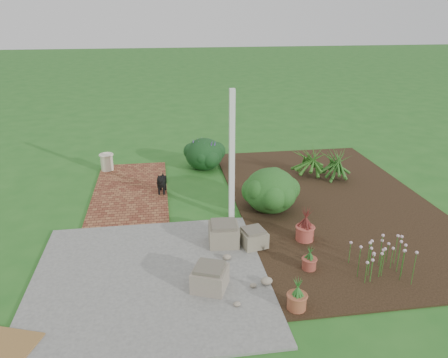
{
  "coord_description": "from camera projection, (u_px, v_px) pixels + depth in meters",
  "views": [
    {
      "loc": [
        -0.98,
        -7.42,
        3.8
      ],
      "look_at": [
        0.2,
        0.4,
        0.7
      ],
      "focal_mm": 35.0,
      "sensor_mm": 36.0,
      "label": 1
    }
  ],
  "objects": [
    {
      "name": "ground",
      "position": [
        217.0,
        221.0,
        8.35
      ],
      "size": [
        80.0,
        80.0,
        0.0
      ],
      "primitive_type": "plane",
      "color": "#24621F",
      "rests_on": "ground"
    },
    {
      "name": "coir_doormat",
      "position": [
        3.0,
        344.0,
        5.22
      ],
      "size": [
        0.92,
        0.75,
        0.02
      ],
      "primitive_type": "cube",
      "rotation": [
        0.0,
        0.0,
        -0.34
      ],
      "color": "brown",
      "rests_on": "concrete_patio"
    },
    {
      "name": "pink_flower_patch",
      "position": [
        380.0,
        257.0,
        6.56
      ],
      "size": [
        0.86,
        0.86,
        0.55
      ],
      "primitive_type": null,
      "rotation": [
        0.0,
        0.0,
        -0.01
      ],
      "color": "#113D0F",
      "rests_on": "garden_bed"
    },
    {
      "name": "stone_trough_near",
      "position": [
        210.0,
        278.0,
        6.24
      ],
      "size": [
        0.61,
        0.61,
        0.31
      ],
      "primitive_type": "cube",
      "rotation": [
        0.0,
        0.0,
        -0.39
      ],
      "color": "#706857",
      "rests_on": "concrete_patio"
    },
    {
      "name": "cream_ceramic_urn",
      "position": [
        107.0,
        162.0,
        10.8
      ],
      "size": [
        0.34,
        0.34,
        0.41
      ],
      "primitive_type": "cylinder",
      "rotation": [
        0.0,
        0.0,
        -0.12
      ],
      "color": "beige",
      "rests_on": "brick_path"
    },
    {
      "name": "agapanthus_clump_front",
      "position": [
        310.0,
        158.0,
        10.35
      ],
      "size": [
        1.22,
        1.22,
        0.9
      ],
      "primitive_type": null,
      "rotation": [
        0.0,
        0.0,
        -0.23
      ],
      "color": "#144316",
      "rests_on": "garden_bed"
    },
    {
      "name": "brick_path",
      "position": [
        131.0,
        190.0,
        9.72
      ],
      "size": [
        1.6,
        3.5,
        0.04
      ],
      "primitive_type": "cube",
      "color": "brown",
      "rests_on": "ground"
    },
    {
      "name": "stone_trough_mid",
      "position": [
        253.0,
        238.0,
        7.37
      ],
      "size": [
        0.48,
        0.48,
        0.27
      ],
      "primitive_type": "cube",
      "rotation": [
        0.0,
        0.0,
        0.23
      ],
      "color": "#726D55",
      "rests_on": "concrete_patio"
    },
    {
      "name": "evergreen_shrub",
      "position": [
        271.0,
        189.0,
        8.58
      ],
      "size": [
        1.29,
        1.29,
        0.89
      ],
      "primitive_type": "ellipsoid",
      "rotation": [
        0.0,
        0.0,
        -0.27
      ],
      "color": "#18370F",
      "rests_on": "garden_bed"
    },
    {
      "name": "agapanthus_clump_back",
      "position": [
        335.0,
        161.0,
        10.17
      ],
      "size": [
        1.28,
        1.28,
        0.88
      ],
      "primitive_type": null,
      "rotation": [
        0.0,
        0.0,
        0.4
      ],
      "color": "#104113",
      "rests_on": "garden_bed"
    },
    {
      "name": "garden_bed",
      "position": [
        332.0,
        202.0,
        9.15
      ],
      "size": [
        4.0,
        7.0,
        0.03
      ],
      "primitive_type": "cube",
      "color": "black",
      "rests_on": "ground"
    },
    {
      "name": "veranda_post",
      "position": [
        232.0,
        157.0,
        8.03
      ],
      "size": [
        0.1,
        0.1,
        2.5
      ],
      "primitive_type": "cube",
      "color": "white",
      "rests_on": "ground"
    },
    {
      "name": "concrete_patio",
      "position": [
        150.0,
        278.0,
        6.56
      ],
      "size": [
        3.5,
        3.5,
        0.04
      ],
      "primitive_type": "cube",
      "color": "slate",
      "rests_on": "ground"
    },
    {
      "name": "terracotta_pot_small_left",
      "position": [
        309.0,
        263.0,
        6.74
      ],
      "size": [
        0.24,
        0.24,
        0.18
      ],
      "primitive_type": "cylinder",
      "rotation": [
        0.0,
        0.0,
        -0.13
      ],
      "color": "brown",
      "rests_on": "garden_bed"
    },
    {
      "name": "stone_trough_far",
      "position": [
        224.0,
        235.0,
        7.42
      ],
      "size": [
        0.53,
        0.53,
        0.33
      ],
      "primitive_type": "cube",
      "rotation": [
        0.0,
        0.0,
        -0.06
      ],
      "color": "#726C55",
      "rests_on": "concrete_patio"
    },
    {
      "name": "terracotta_pot_small_right",
      "position": [
        297.0,
        302.0,
        5.84
      ],
      "size": [
        0.3,
        0.3,
        0.22
      ],
      "primitive_type": "cylinder",
      "rotation": [
        0.0,
        0.0,
        -0.17
      ],
      "color": "#964F33",
      "rests_on": "garden_bed"
    },
    {
      "name": "black_dog",
      "position": [
        162.0,
        182.0,
        9.42
      ],
      "size": [
        0.21,
        0.52,
        0.45
      ],
      "rotation": [
        0.0,
        0.0,
        -0.16
      ],
      "color": "black",
      "rests_on": "brick_path"
    },
    {
      "name": "purple_flowering_bush",
      "position": [
        204.0,
        153.0,
        10.96
      ],
      "size": [
        1.2,
        1.2,
        0.81
      ],
      "primitive_type": "ellipsoid",
      "rotation": [
        0.0,
        0.0,
        -0.32
      ],
      "color": "black",
      "rests_on": "ground"
    },
    {
      "name": "terracotta_pot_bronze",
      "position": [
        305.0,
        233.0,
        7.58
      ],
      "size": [
        0.31,
        0.31,
        0.25
      ],
      "primitive_type": "cylinder",
      "rotation": [
        0.0,
        0.0,
        0.01
      ],
      "color": "#B2493C",
      "rests_on": "garden_bed"
    }
  ]
}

